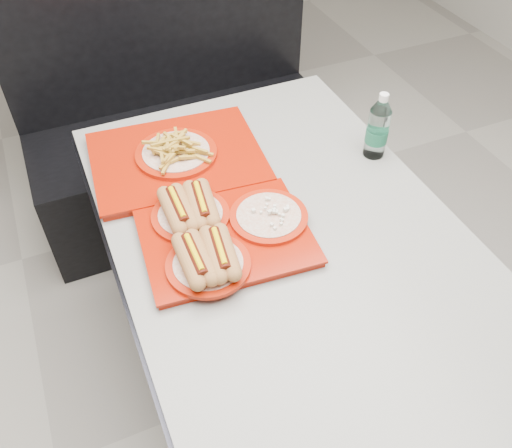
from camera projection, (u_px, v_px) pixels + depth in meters
name	position (u px, v px, depth m)	size (l,w,h in m)	color
ground	(281.00, 377.00, 1.97)	(6.00, 6.00, 0.00)	gray
diner_table	(287.00, 274.00, 1.55)	(0.92, 1.42, 0.75)	black
booth_bench	(178.00, 125.00, 2.39)	(1.30, 0.57, 1.35)	black
tray_near	(218.00, 233.00, 1.39)	(0.46, 0.39, 0.09)	#911403
tray_far	(176.00, 155.00, 1.63)	(0.54, 0.44, 0.10)	#911403
water_bottle	(378.00, 129.00, 1.61)	(0.07, 0.07, 0.21)	silver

